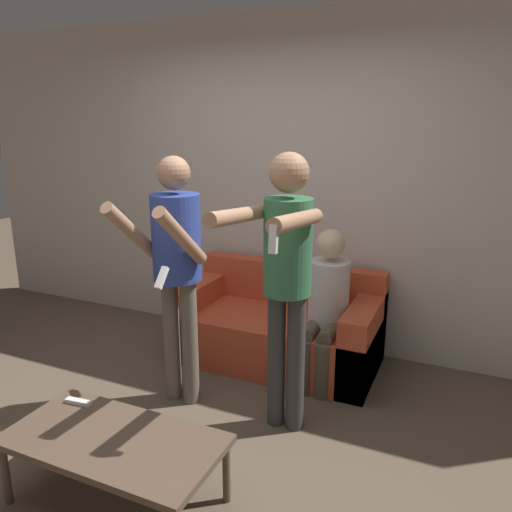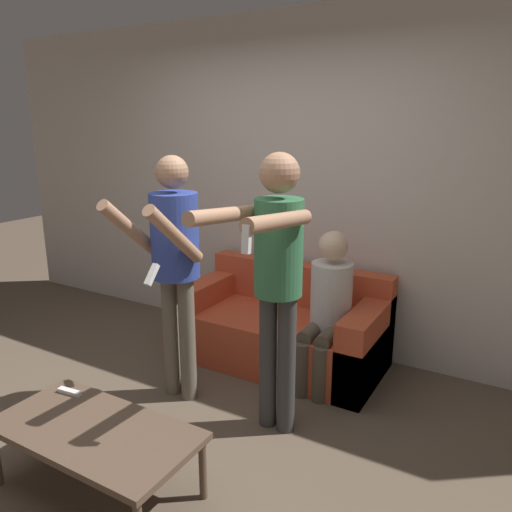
% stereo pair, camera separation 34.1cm
% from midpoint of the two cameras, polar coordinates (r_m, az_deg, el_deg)
% --- Properties ---
extents(ground_plane, '(14.00, 14.00, 0.00)m').
position_cam_midpoint_polar(ground_plane, '(3.16, -13.97, -21.46)').
color(ground_plane, brown).
extents(wall_back, '(6.40, 0.06, 2.70)m').
position_cam_midpoint_polar(wall_back, '(4.16, 0.62, 8.12)').
color(wall_back, beige).
rests_on(wall_back, ground_plane).
extents(couch, '(1.57, 0.79, 0.74)m').
position_cam_midpoint_polar(couch, '(4.01, 0.09, -8.35)').
color(couch, '#C64C2D').
rests_on(couch, ground_plane).
extents(person_standing_left, '(0.43, 0.64, 1.66)m').
position_cam_midpoint_polar(person_standing_left, '(3.25, -12.16, -0.06)').
color(person_standing_left, '#6B6051').
rests_on(person_standing_left, ground_plane).
extents(person_standing_right, '(0.40, 0.78, 1.70)m').
position_cam_midpoint_polar(person_standing_right, '(2.85, 0.03, -1.08)').
color(person_standing_right, '#383838').
rests_on(person_standing_right, ground_plane).
extents(person_seated, '(0.30, 0.52, 1.13)m').
position_cam_midpoint_polar(person_seated, '(3.60, 5.33, -5.25)').
color(person_seated, brown).
rests_on(person_seated, ground_plane).
extents(coffee_table, '(1.08, 0.54, 0.37)m').
position_cam_midpoint_polar(coffee_table, '(2.74, -19.63, -19.67)').
color(coffee_table, brown).
rests_on(coffee_table, ground_plane).
extents(remote_on_table, '(0.15, 0.05, 0.02)m').
position_cam_midpoint_polar(remote_on_table, '(3.04, -22.83, -15.20)').
color(remote_on_table, white).
rests_on(remote_on_table, coffee_table).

